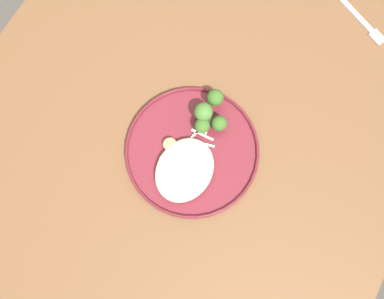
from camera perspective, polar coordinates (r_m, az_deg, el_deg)
name	(u,v)px	position (r m, az deg, el deg)	size (l,w,h in m)	color
ground	(189,179)	(1.54, -0.46, -4.59)	(6.00, 6.00, 0.00)	#47423D
wooden_dining_table	(187,140)	(0.89, -0.79, 1.42)	(1.40, 1.00, 0.74)	brown
dinner_plate	(192,151)	(0.79, 0.00, -0.18)	(0.29, 0.29, 0.02)	maroon
noodle_bed	(185,170)	(0.77, -1.16, -3.16)	(0.14, 0.12, 0.03)	beige
seared_scallop_on_noodles	(185,151)	(0.78, -1.14, -0.26)	(0.03, 0.03, 0.01)	beige
seared_scallop_right_edge	(194,176)	(0.77, 0.26, -4.08)	(0.02, 0.02, 0.02)	#DBB77A
seared_scallop_half_hidden	(194,162)	(0.77, 0.28, -1.92)	(0.02, 0.02, 0.02)	#DBB77A
seared_scallop_left_edge	(185,170)	(0.77, -1.10, -3.19)	(0.03, 0.03, 0.01)	beige
seared_scallop_tilted_round	(170,144)	(0.78, -3.46, 0.81)	(0.03, 0.03, 0.01)	#E5C689
seared_scallop_tiny_bay	(167,161)	(0.78, -3.90, -1.86)	(0.04, 0.04, 0.01)	#E5C689
broccoli_floret_beside_noodles	(215,98)	(0.79, 3.61, 7.99)	(0.04, 0.04, 0.05)	#7A994C
broccoli_floret_center_pile	(202,126)	(0.78, 1.60, 3.71)	(0.03, 0.03, 0.05)	#7A994C
broccoli_floret_small_sprig	(203,112)	(0.77, 1.78, 5.82)	(0.04, 0.04, 0.06)	#7A994C
broccoli_floret_left_leaning	(219,124)	(0.78, 4.23, 4.03)	(0.03, 0.03, 0.05)	#7A994C
onion_sliver_long_sliver	(204,144)	(0.79, 1.82, 0.89)	(0.05, 0.01, 0.00)	silver
onion_sliver_curled_piece	(202,135)	(0.79, 1.62, 2.28)	(0.05, 0.01, 0.00)	silver
onion_sliver_pale_crescent	(209,123)	(0.80, 2.59, 4.10)	(0.05, 0.01, 0.00)	silver
onion_sliver_short_strip	(191,138)	(0.79, -0.17, 1.75)	(0.04, 0.01, 0.00)	silver
dinner_fork	(358,17)	(1.01, 24.33, 18.28)	(0.09, 0.18, 0.00)	silver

